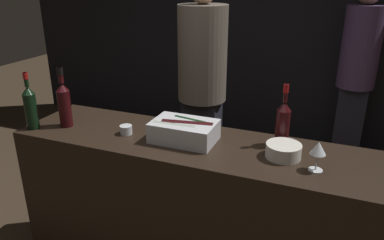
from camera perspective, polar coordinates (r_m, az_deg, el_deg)
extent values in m
cube|color=black|center=(4.29, 12.49, 14.98)|extent=(6.40, 0.06, 2.80)
cube|color=black|center=(2.35, -0.26, -14.00)|extent=(2.06, 0.55, 0.96)
cube|color=silver|center=(2.10, -1.22, -1.72)|extent=(0.36, 0.23, 0.11)
cylinder|color=#9EA899|center=(2.06, -2.80, -1.35)|extent=(0.25, 0.08, 0.06)
cylinder|color=black|center=(2.08, -0.72, -1.08)|extent=(0.30, 0.12, 0.07)
cylinder|color=#143319|center=(2.12, 0.24, -0.66)|extent=(0.26, 0.10, 0.06)
cylinder|color=silver|center=(1.98, 13.76, -4.57)|extent=(0.18, 0.18, 0.07)
cylinder|color=gray|center=(1.96, 13.84, -3.76)|extent=(0.15, 0.15, 0.01)
cylinder|color=silver|center=(1.91, 18.28, -7.23)|extent=(0.07, 0.07, 0.00)
cylinder|color=silver|center=(1.89, 18.44, -6.06)|extent=(0.01, 0.01, 0.08)
cone|color=silver|center=(1.86, 18.70, -4.05)|extent=(0.08, 0.08, 0.06)
cylinder|color=silver|center=(2.23, -10.03, -1.47)|extent=(0.07, 0.07, 0.05)
sphere|color=#F9D67F|center=(2.23, -10.03, -1.41)|extent=(0.03, 0.03, 0.03)
cylinder|color=black|center=(2.09, 13.60, -1.18)|extent=(0.08, 0.08, 0.20)
cone|color=black|center=(2.05, 13.90, 2.03)|extent=(0.08, 0.08, 0.05)
cylinder|color=black|center=(2.02, 14.08, 3.95)|extent=(0.02, 0.02, 0.10)
cylinder|color=maroon|center=(2.02, 14.15, 4.68)|extent=(0.03, 0.03, 0.04)
cylinder|color=black|center=(2.41, -18.80, 1.65)|extent=(0.08, 0.08, 0.23)
cone|color=black|center=(2.37, -19.19, 4.77)|extent=(0.08, 0.08, 0.05)
cylinder|color=black|center=(2.35, -19.40, 6.43)|extent=(0.03, 0.03, 0.10)
cylinder|color=black|center=(2.35, -19.48, 7.05)|extent=(0.03, 0.03, 0.04)
cylinder|color=black|center=(2.45, -23.30, 1.22)|extent=(0.07, 0.07, 0.22)
cone|color=black|center=(2.41, -23.75, 4.14)|extent=(0.07, 0.07, 0.04)
cylinder|color=black|center=(2.40, -23.98, 5.63)|extent=(0.02, 0.02, 0.09)
cylinder|color=maroon|center=(2.39, -24.07, 6.18)|extent=(0.03, 0.03, 0.04)
cube|color=black|center=(4.06, 22.64, -0.94)|extent=(0.26, 0.19, 0.83)
cylinder|color=#473356|center=(3.85, 24.33, 10.07)|extent=(0.35, 0.35, 0.76)
cube|color=black|center=(3.34, 1.47, -3.75)|extent=(0.30, 0.22, 0.85)
cylinder|color=#60564C|center=(3.08, 1.61, 10.05)|extent=(0.40, 0.40, 0.77)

